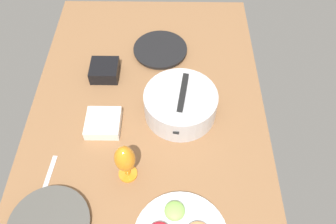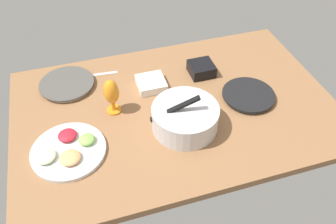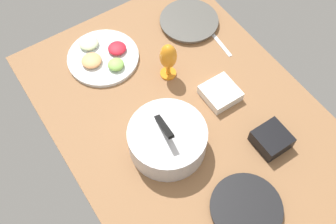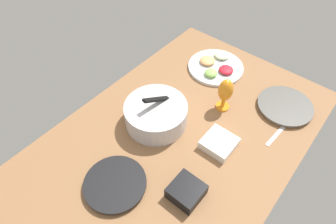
{
  "view_description": "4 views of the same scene",
  "coord_description": "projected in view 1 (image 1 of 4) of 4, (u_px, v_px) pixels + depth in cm",
  "views": [
    {
      "loc": [
        87.27,
        10.32,
        118.82
      ],
      "look_at": [
        4.14,
        9.22,
        5.81
      ],
      "focal_mm": 35.77,
      "sensor_mm": 36.0,
      "label": 1
    },
    {
      "loc": [
        40.49,
        119.79,
        120.84
      ],
      "look_at": [
        6.45,
        8.49,
        5.81
      ],
      "focal_mm": 37.16,
      "sensor_mm": 36.0,
      "label": 2
    },
    {
      "loc": [
        -60.3,
        54.22,
        145.55
      ],
      "look_at": [
        10.42,
        7.27,
        5.81
      ],
      "focal_mm": 42.7,
      "sensor_mm": 36.0,
      "label": 3
    },
    {
      "loc": [
        -68.04,
        -49.43,
        115.11
      ],
      "look_at": [
        4.99,
        10.9,
        5.81
      ],
      "focal_mm": 31.01,
      "sensor_mm": 36.0,
      "label": 4
    }
  ],
  "objects": [
    {
      "name": "ground_plane",
      "position": [
        147.0,
        115.0,
        1.49
      ],
      "size": [
        160.0,
        104.0,
        4.0
      ],
      "primitive_type": "cube",
      "color": "#8C603D"
    },
    {
      "name": "dinner_plate_left",
      "position": [
        160.0,
        50.0,
        1.69
      ],
      "size": [
        27.02,
        27.02,
        2.68
      ],
      "color": "#4C4C51",
      "rests_on": "ground_plane"
    },
    {
      "name": "mixing_bowl",
      "position": [
        180.0,
        103.0,
        1.42
      ],
      "size": [
        32.29,
        31.1,
        19.38
      ],
      "color": "silver",
      "rests_on": "ground_plane"
    },
    {
      "name": "hurricane_glass_orange",
      "position": [
        125.0,
        160.0,
        1.2
      ],
      "size": [
        7.61,
        7.61,
        19.16
      ],
      "color": "orange",
      "rests_on": "ground_plane"
    },
    {
      "name": "square_bowl_white",
      "position": [
        103.0,
        123.0,
        1.41
      ],
      "size": [
        14.49,
        14.49,
        4.55
      ],
      "color": "white",
      "rests_on": "ground_plane"
    },
    {
      "name": "square_bowl_black",
      "position": [
        105.0,
        70.0,
        1.58
      ],
      "size": [
        13.06,
        13.06,
        6.33
      ],
      "color": "black",
      "rests_on": "ground_plane"
    },
    {
      "name": "fork_by_right_plate",
      "position": [
        49.0,
        176.0,
        1.29
      ],
      "size": [
        18.09,
        3.21,
        0.6
      ],
      "primitive_type": "cube",
      "rotation": [
        0.0,
        0.0,
        -0.08
      ],
      "color": "silver",
      "rests_on": "ground_plane"
    }
  ]
}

